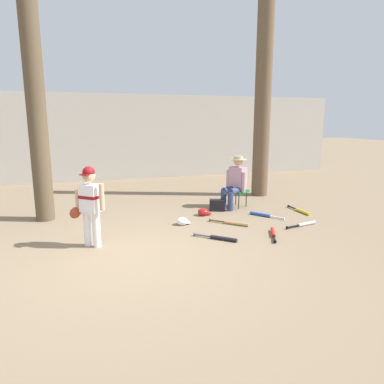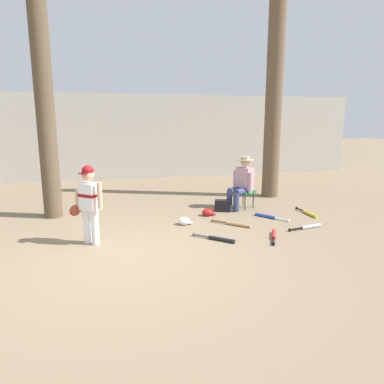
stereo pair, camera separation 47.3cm
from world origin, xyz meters
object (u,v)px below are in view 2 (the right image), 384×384
seated_spectator (242,181)px  bat_red_barrel (274,235)px  batting_helmet_red (208,212)px  bat_aluminum_silver (309,227)px  folding_stool (244,192)px  handbag_beside_stool (222,206)px  bat_black_composite (218,239)px  bat_blue_youth (268,216)px  tree_behind_spectator (274,94)px  tree_near_player (44,95)px  bat_wood_tan (235,224)px  young_ballplayer (88,200)px  batting_helmet_white (184,221)px  bat_yellow_trainer (309,213)px

seated_spectator → bat_red_barrel: (-0.21, -2.05, -0.61)m
bat_red_barrel → batting_helmet_red: 1.78m
bat_red_barrel → bat_aluminum_silver: 0.93m
folding_stool → handbag_beside_stool: (-0.59, -0.19, -0.23)m
bat_black_composite → batting_helmet_red: 1.59m
handbag_beside_stool → bat_blue_youth: (0.74, -0.75, -0.10)m
folding_stool → bat_blue_youth: 1.01m
batting_helmet_red → tree_behind_spectator: bearing=34.8°
tree_near_player → bat_wood_tan: (3.51, -1.55, -2.46)m
handbag_beside_stool → tree_behind_spectator: bearing=35.2°
batting_helmet_red → folding_stool: bearing=24.6°
young_ballplayer → folding_stool: size_ratio=2.41×
tree_near_player → seated_spectator: tree_near_player is taller
bat_red_barrel → batting_helmet_red: (-0.72, 1.63, 0.04)m
folding_stool → seated_spectator: (-0.09, -0.05, 0.28)m
bat_aluminum_silver → handbag_beside_stool: bearing=126.2°
batting_helmet_white → tree_near_player: bearing=154.3°
handbag_beside_stool → bat_red_barrel: size_ratio=0.51×
seated_spectator → bat_red_barrel: 2.15m
seated_spectator → handbag_beside_stool: seated_spectator is taller
tree_near_player → handbag_beside_stool: tree_near_player is taller
tree_behind_spectator → batting_helmet_white: bearing=-144.2°
bat_wood_tan → bat_yellow_trainer: (1.82, 0.37, 0.00)m
handbag_beside_stool → bat_black_composite: 1.98m
tree_behind_spectator → bat_blue_youth: bearing=-117.1°
bat_blue_youth → seated_spectator: bearing=104.8°
handbag_beside_stool → batting_helmet_white: 1.32m
young_ballplayer → folding_stool: bearing=26.1°
bat_aluminum_silver → seated_spectator: bearing=110.8°
seated_spectator → bat_aluminum_silver: bearing=-69.2°
bat_wood_tan → batting_helmet_red: 0.89m
bat_aluminum_silver → bat_yellow_trainer: 1.03m
tree_behind_spectator → tree_near_player: bearing=-171.5°
bat_black_composite → young_ballplayer: bearing=169.8°
bat_aluminum_silver → bat_wood_tan: bearing=158.9°
bat_black_composite → bat_red_barrel: bearing=-3.5°
seated_spectator → bat_wood_tan: 1.52m
young_ballplayer → batting_helmet_white: bearing=21.3°
bat_black_composite → bat_aluminum_silver: bearing=7.4°
tree_behind_spectator → batting_helmet_white: 4.34m
folding_stool → batting_helmet_red: folding_stool is taller
young_ballplayer → batting_helmet_red: young_ballplayer is taller
folding_stool → bat_yellow_trainer: (1.12, -0.92, -0.33)m
bat_blue_youth → bat_red_barrel: bearing=-111.2°
batting_helmet_red → bat_red_barrel: bearing=-66.1°
young_ballplayer → bat_wood_tan: young_ballplayer is taller
tree_behind_spectator → bat_wood_tan: 4.00m
bat_aluminum_silver → bat_blue_youth: size_ratio=1.11×
bat_red_barrel → bat_wood_tan: bearing=116.9°
tree_near_player → young_ballplayer: tree_near_player is taller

